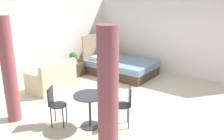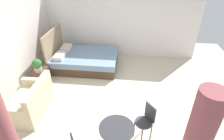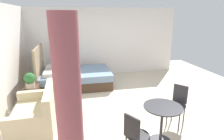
{
  "view_description": "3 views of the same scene",
  "coord_description": "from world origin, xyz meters",
  "px_view_note": "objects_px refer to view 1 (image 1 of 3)",
  "views": [
    {
      "loc": [
        -5.14,
        -3.31,
        2.68
      ],
      "look_at": [
        0.15,
        0.53,
        0.64
      ],
      "focal_mm": 38.18,
      "sensor_mm": 36.0,
      "label": 1
    },
    {
      "loc": [
        -4.13,
        -0.45,
        3.49
      ],
      "look_at": [
        0.3,
        0.05,
        0.72
      ],
      "focal_mm": 29.71,
      "sensor_mm": 36.0,
      "label": 2
    },
    {
      "loc": [
        -4.48,
        1.24,
        2.26
      ],
      "look_at": [
        0.59,
        0.14,
        0.76
      ],
      "focal_mm": 30.15,
      "sensor_mm": 36.0,
      "label": 3
    }
  ],
  "objects_px": {
    "couch": "(53,80)",
    "cafe_chair_near_window": "(55,102)",
    "bed": "(120,66)",
    "cafe_chair_near_couch": "(126,102)",
    "nightstand": "(76,69)",
    "balcony_table": "(90,105)",
    "potted_plant": "(74,58)"
  },
  "relations": [
    {
      "from": "couch",
      "to": "cafe_chair_near_window",
      "type": "xyz_separation_m",
      "value": [
        -1.34,
        -1.65,
        0.23
      ]
    },
    {
      "from": "bed",
      "to": "cafe_chair_near_couch",
      "type": "height_order",
      "value": "bed"
    },
    {
      "from": "nightstand",
      "to": "cafe_chair_near_couch",
      "type": "xyz_separation_m",
      "value": [
        -1.8,
        -3.23,
        0.32
      ]
    },
    {
      "from": "bed",
      "to": "couch",
      "type": "distance_m",
      "value": 2.52
    },
    {
      "from": "bed",
      "to": "couch",
      "type": "height_order",
      "value": "bed"
    },
    {
      "from": "nightstand",
      "to": "cafe_chair_near_window",
      "type": "height_order",
      "value": "cafe_chair_near_window"
    },
    {
      "from": "couch",
      "to": "balcony_table",
      "type": "distance_m",
      "value": 2.5
    },
    {
      "from": "couch",
      "to": "balcony_table",
      "type": "xyz_separation_m",
      "value": [
        -0.95,
        -2.3,
        0.21
      ]
    },
    {
      "from": "potted_plant",
      "to": "cafe_chair_near_couch",
      "type": "xyz_separation_m",
      "value": [
        -1.7,
        -3.21,
        -0.13
      ]
    },
    {
      "from": "nightstand",
      "to": "balcony_table",
      "type": "bearing_deg",
      "value": -130.74
    },
    {
      "from": "balcony_table",
      "to": "cafe_chair_near_couch",
      "type": "bearing_deg",
      "value": -51.96
    },
    {
      "from": "potted_plant",
      "to": "cafe_chair_near_window",
      "type": "relative_size",
      "value": 0.48
    },
    {
      "from": "potted_plant",
      "to": "cafe_chair_near_window",
      "type": "bearing_deg",
      "value": -142.39
    },
    {
      "from": "bed",
      "to": "couch",
      "type": "xyz_separation_m",
      "value": [
        -2.39,
        0.79,
        0.0
      ]
    },
    {
      "from": "cafe_chair_near_window",
      "to": "cafe_chair_near_couch",
      "type": "bearing_deg",
      "value": -55.44
    },
    {
      "from": "bed",
      "to": "balcony_table",
      "type": "relative_size",
      "value": 3.13
    },
    {
      "from": "potted_plant",
      "to": "bed",
      "type": "bearing_deg",
      "value": -43.33
    },
    {
      "from": "bed",
      "to": "cafe_chair_near_window",
      "type": "height_order",
      "value": "bed"
    },
    {
      "from": "bed",
      "to": "balcony_table",
      "type": "height_order",
      "value": "bed"
    },
    {
      "from": "nightstand",
      "to": "cafe_chair_near_couch",
      "type": "bearing_deg",
      "value": -119.18
    },
    {
      "from": "bed",
      "to": "nightstand",
      "type": "bearing_deg",
      "value": 133.6
    },
    {
      "from": "balcony_table",
      "to": "cafe_chair_near_couch",
      "type": "height_order",
      "value": "cafe_chair_near_couch"
    },
    {
      "from": "couch",
      "to": "balcony_table",
      "type": "height_order",
      "value": "couch"
    },
    {
      "from": "nightstand",
      "to": "potted_plant",
      "type": "distance_m",
      "value": 0.46
    },
    {
      "from": "balcony_table",
      "to": "cafe_chair_near_window",
      "type": "height_order",
      "value": "cafe_chair_near_window"
    },
    {
      "from": "cafe_chair_near_couch",
      "to": "potted_plant",
      "type": "bearing_deg",
      "value": 62.04
    },
    {
      "from": "couch",
      "to": "bed",
      "type": "bearing_deg",
      "value": -18.37
    },
    {
      "from": "balcony_table",
      "to": "cafe_chair_near_window",
      "type": "bearing_deg",
      "value": 121.07
    },
    {
      "from": "balcony_table",
      "to": "cafe_chair_near_window",
      "type": "xyz_separation_m",
      "value": [
        -0.39,
        0.64,
        0.02
      ]
    },
    {
      "from": "balcony_table",
      "to": "potted_plant",
      "type": "bearing_deg",
      "value": 50.32
    },
    {
      "from": "cafe_chair_near_couch",
      "to": "balcony_table",
      "type": "bearing_deg",
      "value": 128.04
    },
    {
      "from": "balcony_table",
      "to": "cafe_chair_near_couch",
      "type": "relative_size",
      "value": 0.82
    }
  ]
}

